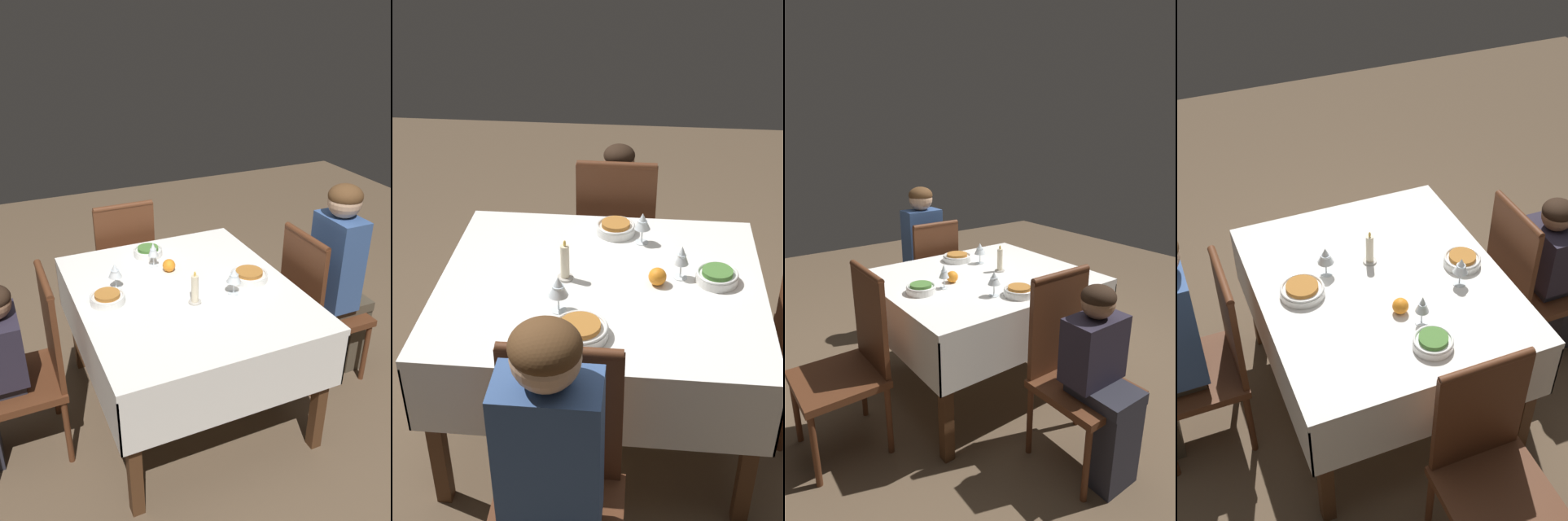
% 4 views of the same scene
% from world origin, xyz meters
% --- Properties ---
extents(ground_plane, '(8.00, 8.00, 0.00)m').
position_xyz_m(ground_plane, '(0.00, 0.00, 0.00)').
color(ground_plane, brown).
extents(dining_table, '(1.32, 1.13, 0.77)m').
position_xyz_m(dining_table, '(0.00, 0.00, 0.68)').
color(dining_table, white).
rests_on(dining_table, ground_plane).
extents(chair_north, '(0.43, 0.44, 1.00)m').
position_xyz_m(chair_north, '(0.07, 0.82, 0.53)').
color(chair_north, '#562D19').
rests_on(chair_north, ground_plane).
extents(chair_south, '(0.43, 0.44, 1.00)m').
position_xyz_m(chair_south, '(-0.02, -0.82, 0.53)').
color(chair_south, '#562D19').
rests_on(chair_south, ground_plane).
extents(chair_west, '(0.44, 0.43, 1.00)m').
position_xyz_m(chair_west, '(-0.92, -0.09, 0.53)').
color(chair_west, '#562D19').
rests_on(chair_west, ground_plane).
extents(person_adult_denim, '(0.30, 0.34, 1.25)m').
position_xyz_m(person_adult_denim, '(0.07, 0.99, 0.71)').
color(person_adult_denim, '#4C4233').
rests_on(person_adult_denim, ground_plane).
extents(person_child_dark, '(0.30, 0.33, 0.99)m').
position_xyz_m(person_child_dark, '(-0.02, -1.00, 0.55)').
color(person_child_dark, '#282833').
rests_on(person_child_dark, ground_plane).
extents(bowl_north, '(0.21, 0.21, 0.06)m').
position_xyz_m(bowl_north, '(0.05, 0.36, 0.80)').
color(bowl_north, white).
rests_on(bowl_north, dining_table).
extents(wine_glass_north, '(0.08, 0.08, 0.15)m').
position_xyz_m(wine_glass_north, '(0.14, 0.22, 0.88)').
color(wine_glass_north, white).
rests_on(wine_glass_north, dining_table).
extents(bowl_south, '(0.18, 0.18, 0.06)m').
position_xyz_m(bowl_south, '(-0.03, -0.41, 0.80)').
color(bowl_south, white).
rests_on(bowl_south, dining_table).
extents(wine_glass_south, '(0.07, 0.07, 0.15)m').
position_xyz_m(wine_glass_south, '(-0.16, -0.33, 0.88)').
color(wine_glass_south, white).
rests_on(wine_glass_south, dining_table).
extents(bowl_west, '(0.17, 0.17, 0.06)m').
position_xyz_m(bowl_west, '(-0.47, -0.04, 0.80)').
color(bowl_west, white).
rests_on(bowl_west, dining_table).
extents(wine_glass_west, '(0.06, 0.06, 0.15)m').
position_xyz_m(wine_glass_west, '(-0.32, -0.06, 0.87)').
color(wine_glass_west, white).
rests_on(wine_glass_west, dining_table).
extents(candle_centerpiece, '(0.07, 0.07, 0.18)m').
position_xyz_m(candle_centerpiece, '(0.15, -0.01, 0.84)').
color(candle_centerpiece, beige).
rests_on(candle_centerpiece, dining_table).
extents(orange_fruit, '(0.07, 0.07, 0.07)m').
position_xyz_m(orange_fruit, '(-0.23, 0.00, 0.81)').
color(orange_fruit, orange).
rests_on(orange_fruit, dining_table).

